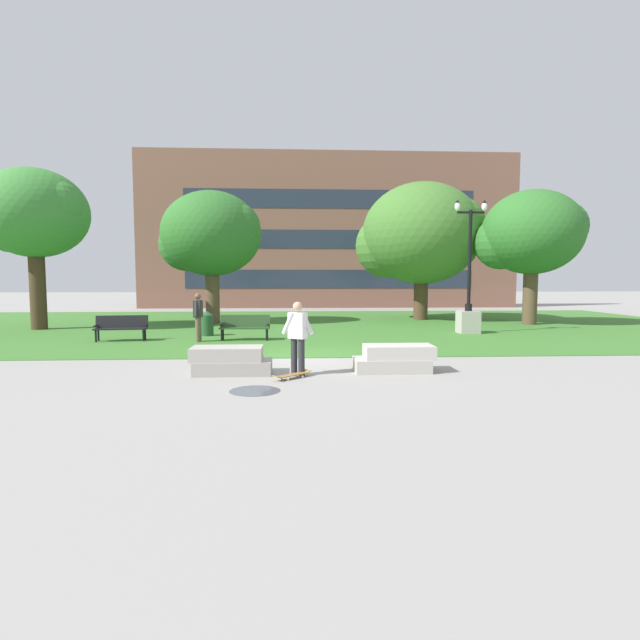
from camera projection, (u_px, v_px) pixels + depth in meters
name	position (u px, v px, depth m)	size (l,w,h in m)	color
ground_plane	(302.00, 358.00, 14.03)	(140.00, 140.00, 0.00)	gray
grass_lawn	(299.00, 325.00, 23.98)	(40.00, 20.00, 0.02)	#3D752D
concrete_block_center	(230.00, 361.00, 11.75)	(1.87, 0.90, 0.64)	#9E9991
concrete_block_left	(395.00, 359.00, 12.05)	(1.90, 0.90, 0.64)	#B2ADA3
person_skateboarder	(298.00, 334.00, 11.52)	(0.78, 0.42, 1.71)	#28282D
skateboard	(292.00, 375.00, 11.19)	(0.89, 0.84, 0.14)	olive
puddle	(255.00, 391.00, 9.97)	(1.03, 1.03, 0.01)	#47515B
park_bench_near_left	(245.00, 326.00, 18.07)	(1.80, 0.54, 0.90)	#284723
park_bench_near_right	(121.00, 326.00, 17.80)	(1.85, 0.71, 0.90)	black
lamp_post_center	(468.00, 307.00, 20.31)	(1.32, 0.80, 5.37)	#ADA89E
tree_far_right	(33.00, 215.00, 21.50)	(4.72, 4.49, 6.95)	#42301E
tree_near_right	(531.00, 234.00, 23.91)	(4.97, 4.73, 6.45)	brown
tree_far_left	(210.00, 235.00, 24.52)	(5.13, 4.89, 6.50)	brown
tree_near_left	(420.00, 235.00, 26.74)	(6.66, 6.35, 7.33)	#4C3823
trash_bin	(207.00, 323.00, 19.43)	(0.49, 0.49, 0.96)	#234C28
person_bystander_near_lawn	(198.00, 314.00, 17.53)	(0.28, 0.63, 1.71)	brown
building_facade_distant	(330.00, 231.00, 38.05)	(29.02, 1.03, 11.80)	brown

